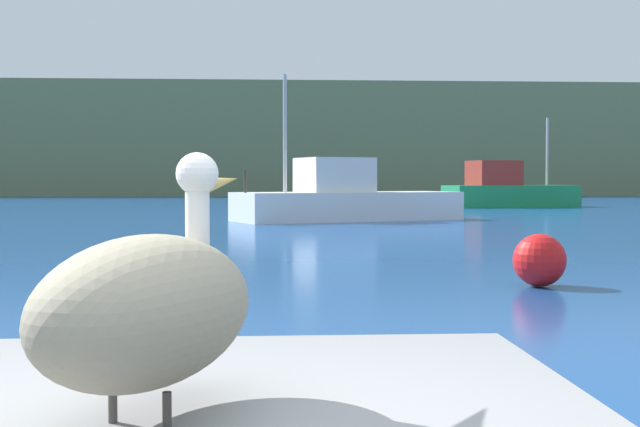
{
  "coord_description": "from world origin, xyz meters",
  "views": [
    {
      "loc": [
        0.19,
        -2.55,
        1.35
      ],
      "look_at": [
        1.16,
        13.04,
        0.74
      ],
      "focal_mm": 48.92,
      "sensor_mm": 36.0,
      "label": 1
    }
  ],
  "objects": [
    {
      "name": "hillside_backdrop",
      "position": [
        0.0,
        73.05,
        4.67
      ],
      "size": [
        140.0,
        11.03,
        9.34
      ],
      "primitive_type": "cube",
      "color": "#6B7A51",
      "rests_on": "ground"
    },
    {
      "name": "pelican",
      "position": [
        -0.2,
        0.33,
        0.93
      ],
      "size": [
        0.92,
        1.35,
        0.9
      ],
      "rotation": [
        0.0,
        0.0,
        1.21
      ],
      "color": "gray",
      "rests_on": "pier_dock"
    },
    {
      "name": "fishing_boat_green",
      "position": [
        11.93,
        39.27,
        0.82
      ],
      "size": [
        6.93,
        3.6,
        4.4
      ],
      "rotation": [
        0.0,
        0.0,
        0.26
      ],
      "color": "#1E8C4C",
      "rests_on": "ground"
    },
    {
      "name": "fishing_boat_white",
      "position": [
        2.77,
        25.92,
        0.69
      ],
      "size": [
        7.83,
        5.0,
        4.68
      ],
      "rotation": [
        0.0,
        0.0,
        3.51
      ],
      "color": "white",
      "rests_on": "ground"
    },
    {
      "name": "mooring_buoy",
      "position": [
        3.63,
        8.19,
        0.33
      ],
      "size": [
        0.67,
        0.67,
        0.67
      ],
      "primitive_type": "sphere",
      "color": "red",
      "rests_on": "ground"
    }
  ]
}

